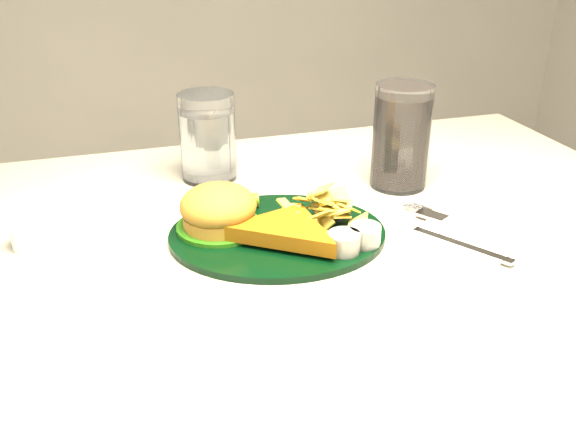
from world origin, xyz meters
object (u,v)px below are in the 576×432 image
dinner_plate (277,216)px  fork_napkin (458,242)px  water_glass (208,137)px  cola_glass (401,136)px

dinner_plate → fork_napkin: size_ratio=1.59×
water_glass → dinner_plate: bearing=-78.7°
water_glass → cola_glass: 0.29m
fork_napkin → dinner_plate: bearing=125.0°
water_glass → fork_napkin: water_glass is taller
dinner_plate → cola_glass: (0.23, 0.11, 0.05)m
water_glass → fork_napkin: 0.41m
fork_napkin → cola_glass: bearing=53.9°
water_glass → cola_glass: (0.27, -0.12, 0.01)m
water_glass → fork_napkin: bearing=-51.0°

